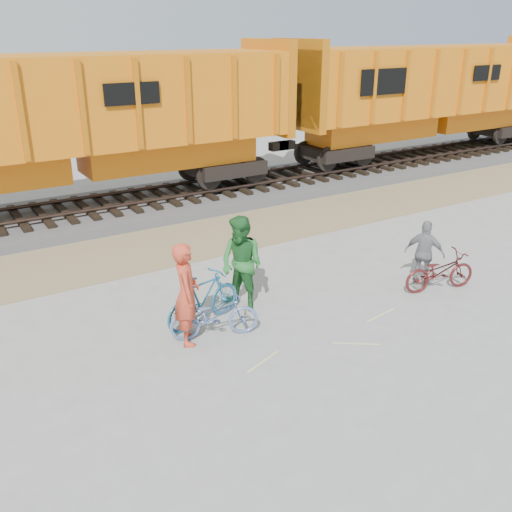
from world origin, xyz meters
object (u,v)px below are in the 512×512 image
object	(u,v)px
bicycle_blue	(214,316)
person_man	(242,264)
bicycle_teal	(203,299)
person_solo	(187,294)
hopper_car_right	(431,93)
hopper_car_center	(69,121)
person_woman	(425,253)
bicycle_maroon	(440,271)

from	to	relation	value
bicycle_blue	person_man	size ratio (longest dim) A/B	0.85
bicycle_teal	person_solo	world-z (taller)	person_solo
hopper_car_right	bicycle_blue	world-z (taller)	hopper_car_right
hopper_car_center	person_woman	size ratio (longest dim) A/B	9.09
person_woman	hopper_car_center	bearing A→B (deg)	0.68
hopper_car_right	bicycle_maroon	size ratio (longest dim) A/B	8.15
person_woman	bicycle_teal	bearing A→B (deg)	49.04
bicycle_maroon	person_man	distance (m)	4.54
bicycle_maroon	person_woman	distance (m)	0.52
person_man	bicycle_maroon	bearing A→B (deg)	48.23
person_solo	hopper_car_center	bearing A→B (deg)	19.78
hopper_car_center	person_woman	world-z (taller)	hopper_car_center
bicycle_teal	bicycle_maroon	size ratio (longest dim) A/B	1.05
hopper_car_right	person_woman	xyz separation A→B (m)	(-9.66, -8.94, -2.24)
person_solo	person_woman	size ratio (longest dim) A/B	1.29
person_solo	person_man	xyz separation A→B (m)	(1.57, 0.68, 0.01)
bicycle_blue	person_man	xyz separation A→B (m)	(1.07, 0.78, 0.56)
bicycle_teal	person_solo	xyz separation A→B (m)	(-0.57, -0.48, 0.45)
bicycle_teal	person_man	xyz separation A→B (m)	(1.00, 0.20, 0.46)
bicycle_teal	bicycle_blue	bearing A→B (deg)	159.73
hopper_car_right	person_man	world-z (taller)	hopper_car_right
person_man	person_woman	size ratio (longest dim) A/B	1.30
person_solo	person_woman	bearing A→B (deg)	-72.87
hopper_car_right	person_man	size ratio (longest dim) A/B	6.98
hopper_car_right	bicycle_teal	world-z (taller)	hopper_car_right
bicycle_teal	person_man	distance (m)	1.12
bicycle_blue	person_solo	xyz separation A→B (m)	(-0.50, 0.10, 0.54)
bicycle_teal	person_woman	xyz separation A→B (m)	(5.12, -0.98, 0.23)
hopper_car_center	bicycle_teal	world-z (taller)	hopper_car_center
hopper_car_center	hopper_car_right	size ratio (longest dim) A/B	1.00
hopper_car_right	person_woman	distance (m)	13.35
person_man	person_woman	xyz separation A→B (m)	(4.12, -1.18, -0.23)
hopper_car_right	person_woman	world-z (taller)	hopper_car_right
person_solo	person_woman	world-z (taller)	person_solo
person_solo	hopper_car_right	bearing A→B (deg)	-39.04
bicycle_blue	person_solo	distance (m)	0.74
person_man	bicycle_teal	bearing A→B (deg)	-100.00
hopper_car_right	bicycle_maroon	xyz separation A→B (m)	(-9.56, -9.34, -2.56)
person_solo	bicycle_blue	bearing A→B (deg)	-79.18
person_man	bicycle_blue	bearing A→B (deg)	-75.25
bicycle_blue	person_woman	size ratio (longest dim) A/B	1.11
hopper_car_center	person_woman	xyz separation A→B (m)	(5.34, -8.94, -2.24)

